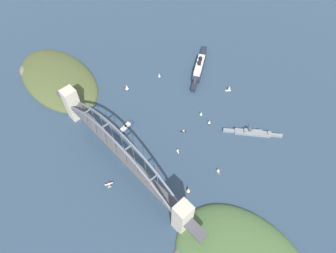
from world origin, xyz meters
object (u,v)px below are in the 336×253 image
harbor_ferry_steamer (126,128)px  small_boat_5 (201,114)px  naval_cruiser (252,133)px  small_boat_7 (229,88)px  small_boat_2 (127,87)px  small_boat_4 (178,150)px  small_boat_8 (159,75)px  seaplane_taxiing_near_bridge (109,185)px  small_boat_3 (183,131)px  channel_marker_buoy (159,168)px  small_boat_1 (188,190)px  small_boat_0 (218,170)px  ocean_liner (199,67)px  small_boat_6 (209,122)px  harbor_arch_bridge (120,152)px

harbor_ferry_steamer → small_boat_5: size_ratio=3.75×
naval_cruiser → small_boat_7: size_ratio=5.80×
small_boat_2 → small_boat_5: size_ratio=1.41×
small_boat_4 → small_boat_8: size_ratio=0.78×
seaplane_taxiing_near_bridge → small_boat_3: 124.18m
small_boat_5 → small_boat_7: 66.51m
channel_marker_buoy → small_boat_1: bearing=5.6°
small_boat_0 → small_boat_4: bearing=-163.2°
ocean_liner → harbor_ferry_steamer: (12.71, -161.67, -3.21)m
ocean_liner → small_boat_0: 186.84m
small_boat_1 → small_boat_8: size_ratio=1.20×
naval_cruiser → small_boat_0: (6.77, -77.81, 0.05)m
small_boat_7 → channel_marker_buoy: (26.67, -168.58, -4.05)m
naval_cruiser → small_boat_8: bearing=-173.4°
small_boat_3 → small_boat_6: (15.15, 36.52, 3.06)m
ocean_liner → naval_cruiser: bearing=-16.0°
small_boat_5 → small_boat_8: small_boat_8 is taller
small_boat_7 → small_boat_2: bearing=-134.0°
small_boat_3 → small_boat_7: 105.77m
small_boat_0 → small_boat_6: size_ratio=0.85×
naval_cruiser → small_boat_6: bearing=-150.0°
harbor_arch_bridge → naval_cruiser: 182.19m
ocean_liner → seaplane_taxiing_near_bridge: size_ratio=9.21×
channel_marker_buoy → harbor_ferry_steamer: bearing=174.3°
harbor_ferry_steamer → channel_marker_buoy: (78.24, -7.77, -1.45)m
small_boat_5 → harbor_ferry_steamer: bearing=-120.4°
small_boat_4 → small_boat_8: 141.50m
small_boat_1 → small_boat_6: 108.48m
small_boat_4 → small_boat_7: 135.85m
small_boat_3 → small_boat_5: small_boat_5 is taller
harbor_ferry_steamer → small_boat_7: 168.90m
harbor_ferry_steamer → harbor_arch_bridge: bearing=-42.0°
small_boat_2 → small_boat_4: 135.33m
harbor_arch_bridge → small_boat_1: size_ratio=27.91×
harbor_ferry_steamer → small_boat_6: harbor_ferry_steamer is taller
small_boat_6 → small_boat_2: bearing=-161.4°
small_boat_3 → small_boat_4: 33.34m
small_boat_4 → small_boat_7: size_ratio=0.59×
small_boat_3 → small_boat_5: (-3.11, 39.06, 3.05)m
small_boat_6 → seaplane_taxiing_near_bridge: bearing=-96.8°
small_boat_1 → small_boat_7: 180.01m
harbor_arch_bridge → small_boat_4: 77.73m
harbor_arch_bridge → small_boat_5: size_ratio=34.21×
small_boat_4 → channel_marker_buoy: bearing=-86.6°
naval_cruiser → small_boat_0: naval_cruiser is taller
seaplane_taxiing_near_bridge → small_boat_2: (-111.90, 116.46, 3.16)m
seaplane_taxiing_near_bridge → small_boat_4: small_boat_4 is taller
small_boat_3 → small_boat_6: small_boat_6 is taller
ocean_liner → small_boat_2: 122.49m
small_boat_3 → small_boat_5: size_ratio=0.91×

